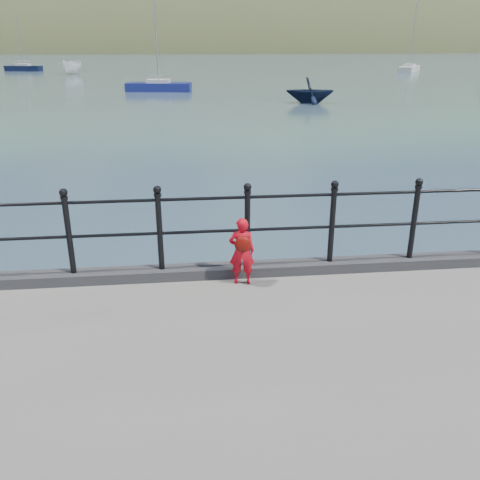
{
  "coord_description": "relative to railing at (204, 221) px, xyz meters",
  "views": [
    {
      "loc": [
        -0.21,
        -6.68,
        4.13
      ],
      "look_at": [
        0.49,
        -0.2,
        1.55
      ],
      "focal_mm": 38.0,
      "sensor_mm": 36.0,
      "label": 1
    }
  ],
  "objects": [
    {
      "name": "child",
      "position": [
        0.49,
        -0.28,
        -0.34
      ],
      "size": [
        0.37,
        0.32,
        0.95
      ],
      "rotation": [
        0.0,
        0.0,
        3.04
      ],
      "color": "red",
      "rests_on": "quay"
    },
    {
      "name": "launch_navy",
      "position": [
        8.49,
        28.89,
        -0.97
      ],
      "size": [
        3.54,
        3.15,
        1.7
      ],
      "primitive_type": "imported",
      "rotation": [
        0.0,
        0.0,
        1.45
      ],
      "color": "black",
      "rests_on": "ground"
    },
    {
      "name": "sailboat_port",
      "position": [
        -2.21,
        38.51,
        -1.48
      ],
      "size": [
        5.59,
        2.47,
        7.92
      ],
      "rotation": [
        0.0,
        0.0,
        -0.14
      ],
      "color": "navy",
      "rests_on": "ground"
    },
    {
      "name": "ground",
      "position": [
        -0.0,
        0.15,
        -1.82
      ],
      "size": [
        600.0,
        600.0,
        0.0
      ],
      "primitive_type": "plane",
      "color": "#2D4251",
      "rests_on": "ground"
    },
    {
      "name": "kerb",
      "position": [
        -0.0,
        -0.0,
        -0.75
      ],
      "size": [
        60.0,
        0.3,
        0.15
      ],
      "primitive_type": "cube",
      "color": "#28282B",
      "rests_on": "quay"
    },
    {
      "name": "sailboat_left",
      "position": [
        -21.95,
        70.13,
        -1.48
      ],
      "size": [
        5.13,
        2.57,
        7.16
      ],
      "rotation": [
        0.0,
        0.0,
        -0.22
      ],
      "color": "black",
      "rests_on": "ground"
    },
    {
      "name": "sailboat_far",
      "position": [
        30.46,
        63.07,
        -1.48
      ],
      "size": [
        5.16,
        6.48,
        9.38
      ],
      "rotation": [
        0.0,
        0.0,
        0.98
      ],
      "color": "beige",
      "rests_on": "ground"
    },
    {
      "name": "far_shore",
      "position": [
        38.34,
        239.56,
        -24.39
      ],
      "size": [
        830.0,
        200.0,
        156.0
      ],
      "color": "#333A21",
      "rests_on": "ground"
    },
    {
      "name": "railing",
      "position": [
        0.0,
        0.0,
        0.0
      ],
      "size": [
        18.11,
        0.11,
        1.2
      ],
      "color": "black",
      "rests_on": "kerb"
    },
    {
      "name": "launch_white",
      "position": [
        -13.88,
        61.99,
        -0.96
      ],
      "size": [
        2.75,
        4.75,
        1.73
      ],
      "primitive_type": "imported",
      "rotation": [
        0.0,
        0.0,
        -0.25
      ],
      "color": "white",
      "rests_on": "ground"
    }
  ]
}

